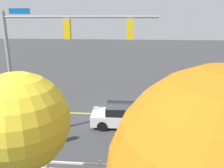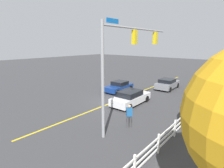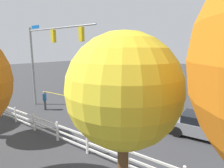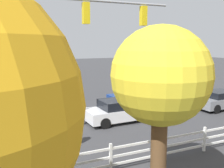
# 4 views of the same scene
# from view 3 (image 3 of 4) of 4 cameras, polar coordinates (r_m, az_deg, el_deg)

# --- Properties ---
(ground_plane) EXTENTS (120.00, 120.00, 0.00)m
(ground_plane) POSITION_cam_3_polar(r_m,az_deg,el_deg) (17.88, -1.16, -6.47)
(ground_plane) COLOR #38383A
(lane_center_stripe) EXTENTS (28.00, 0.16, 0.01)m
(lane_center_stripe) POSITION_cam_3_polar(r_m,az_deg,el_deg) (15.94, 10.60, -8.79)
(lane_center_stripe) COLOR gold
(lane_center_stripe) RESTS_ON ground_plane
(signal_assembly) EXTENTS (7.97, 0.38, 7.35)m
(signal_assembly) POSITION_cam_3_polar(r_m,az_deg,el_deg) (16.89, -19.41, 9.79)
(signal_assembly) COLOR gray
(signal_assembly) RESTS_ON ground_plane
(car_0) EXTENTS (4.28, 2.11, 1.37)m
(car_0) POSITION_cam_3_polar(r_m,az_deg,el_deg) (12.71, 26.64, -11.60)
(car_0) COLOR slate
(car_0) RESTS_ON ground_plane
(car_1) EXTENTS (4.02, 1.95, 1.29)m
(car_1) POSITION_cam_3_polar(r_m,az_deg,el_deg) (17.83, 12.14, -4.68)
(car_1) COLOR navy
(car_1) RESTS_ON ground_plane
(car_2) EXTENTS (4.75, 2.07, 1.42)m
(car_2) POSITION_cam_3_polar(r_m,az_deg,el_deg) (16.14, -3.49, -5.80)
(car_2) COLOR silver
(car_2) RESTS_ON ground_plane
(pedestrian) EXTENTS (0.47, 0.46, 1.69)m
(pedestrian) POSITION_cam_3_polar(r_m,az_deg,el_deg) (17.29, -20.14, -4.53)
(pedestrian) COLOR #3F3F42
(pedestrian) RESTS_ON ground_plane
(white_rail_fence) EXTENTS (26.10, 0.10, 1.15)m
(white_rail_fence) POSITION_cam_3_polar(r_m,az_deg,el_deg) (10.63, -12.53, -15.52)
(white_rail_fence) COLOR white
(white_rail_fence) RESTS_ON ground_plane
(tree_0) EXTENTS (2.88, 2.88, 5.69)m
(tree_0) POSITION_cam_3_polar(r_m,az_deg,el_deg) (4.55, 3.65, -2.25)
(tree_0) COLOR brown
(tree_0) RESTS_ON ground_plane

